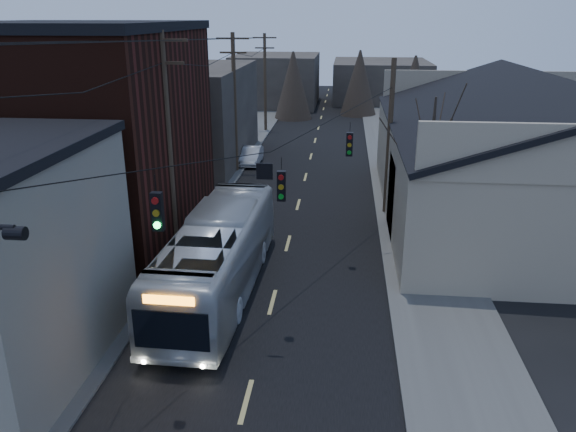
# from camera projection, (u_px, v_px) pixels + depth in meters

# --- Properties ---
(road_surface) EXTENTS (9.00, 110.00, 0.02)m
(road_surface) POSITION_uv_depth(u_px,v_px,m) (303.00, 185.00, 36.86)
(road_surface) COLOR black
(road_surface) RESTS_ON ground
(sidewalk_left) EXTENTS (4.00, 110.00, 0.12)m
(sidewalk_left) POSITION_uv_depth(u_px,v_px,m) (206.00, 182.00, 37.46)
(sidewalk_left) COLOR #474744
(sidewalk_left) RESTS_ON ground
(sidewalk_right) EXTENTS (4.00, 110.00, 0.12)m
(sidewalk_right) POSITION_uv_depth(u_px,v_px,m) (404.00, 187.00, 36.23)
(sidewalk_right) COLOR #474744
(sidewalk_right) RESTS_ON ground
(building_brick) EXTENTS (10.00, 12.00, 10.00)m
(building_brick) POSITION_uv_depth(u_px,v_px,m) (80.00, 139.00, 26.76)
(building_brick) COLOR black
(building_brick) RESTS_ON ground
(building_left_far) EXTENTS (9.00, 14.00, 7.00)m
(building_left_far) POSITION_uv_depth(u_px,v_px,m) (184.00, 114.00, 42.20)
(building_left_far) COLOR #342E29
(building_left_far) RESTS_ON ground
(warehouse) EXTENTS (16.16, 20.60, 7.73)m
(warehouse) POSITION_uv_depth(u_px,v_px,m) (538.00, 171.00, 30.04)
(warehouse) COLOR gray
(warehouse) RESTS_ON ground
(building_far_left) EXTENTS (10.00, 12.00, 6.00)m
(building_far_left) POSITION_uv_depth(u_px,v_px,m) (276.00, 80.00, 69.19)
(building_far_left) COLOR #342E29
(building_far_left) RESTS_ON ground
(building_far_right) EXTENTS (12.00, 14.00, 5.00)m
(building_far_right) POSITION_uv_depth(u_px,v_px,m) (380.00, 81.00, 72.81)
(building_far_right) COLOR #342E29
(building_far_right) RESTS_ON ground
(bare_tree) EXTENTS (0.40, 0.40, 7.20)m
(bare_tree) POSITION_uv_depth(u_px,v_px,m) (429.00, 176.00, 25.67)
(bare_tree) COLOR black
(bare_tree) RESTS_ON ground
(utility_lines) EXTENTS (11.24, 45.28, 10.50)m
(utility_lines) POSITION_uv_depth(u_px,v_px,m) (238.00, 126.00, 30.00)
(utility_lines) COLOR #382B1E
(utility_lines) RESTS_ON ground
(bus) EXTENTS (3.01, 11.65, 3.23)m
(bus) POSITION_uv_depth(u_px,v_px,m) (218.00, 256.00, 22.13)
(bus) COLOR #ACB3B9
(bus) RESTS_ON ground
(parked_car) EXTENTS (1.40, 3.88, 1.27)m
(parked_car) POSITION_uv_depth(u_px,v_px,m) (252.00, 156.00, 42.01)
(parked_car) COLOR #B9BDC1
(parked_car) RESTS_ON ground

